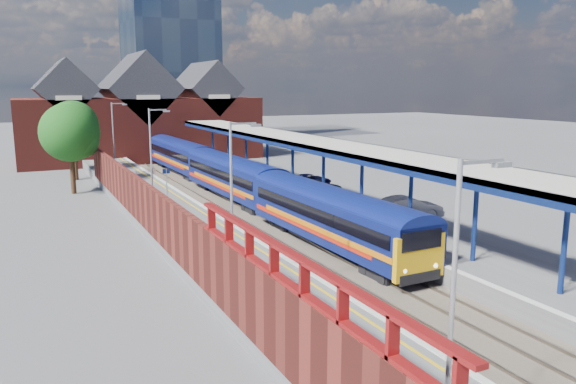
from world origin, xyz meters
The scene contains 23 objects.
ground centered at (0.00, 30.00, 0.00)m, with size 240.00×240.00×0.00m, color #5B5B5E.
ballast_bed centered at (0.00, 20.00, 0.03)m, with size 6.00×76.00×0.06m, color #473D33.
rails centered at (0.00, 20.00, 0.12)m, with size 4.51×76.00×0.14m.
left_platform centered at (-5.50, 20.00, 0.50)m, with size 5.00×76.00×1.00m, color #565659.
right_platform centered at (6.00, 20.00, 0.50)m, with size 6.00×76.00×1.00m, color #565659.
coping_left centered at (-3.15, 20.00, 1.02)m, with size 0.30×76.00×0.05m, color silver.
coping_right centered at (3.15, 20.00, 1.02)m, with size 0.30×76.00×0.05m, color silver.
yellow_line centered at (-3.75, 20.00, 1.01)m, with size 0.14×76.00×0.01m, color yellow.
train centered at (1.49, 35.53, 2.12)m, with size 3.16×65.96×3.45m.
canopy centered at (5.48, 21.95, 5.25)m, with size 4.50×52.00×4.48m.
lamp_post_a centered at (-6.36, -8.00, 4.99)m, with size 1.48×0.18×7.00m.
lamp_post_b centered at (-6.36, 6.00, 4.99)m, with size 1.48×0.18×7.00m.
lamp_post_c centered at (-6.36, 22.00, 4.99)m, with size 1.48×0.18×7.00m.
lamp_post_d centered at (-6.36, 38.00, 4.99)m, with size 1.48×0.18×7.00m.
platform_sign centered at (-5.00, 24.00, 2.69)m, with size 0.55×0.08×2.50m.
brick_wall centered at (-8.10, 13.54, 2.45)m, with size 0.35×50.00×3.86m.
station_building centered at (0.00, 58.00, 5.45)m, with size 30.00×12.12×13.78m.
glass_tower centered at (10.00, 80.00, 20.20)m, with size 14.20×14.20×40.30m.
tree_near centered at (-10.35, 35.91, 5.35)m, with size 5.20×5.20×8.10m.
tree_far centered at (-9.35, 43.91, 5.35)m, with size 5.20×5.20×8.10m.
parked_car_silver centered at (7.62, 11.54, 1.75)m, with size 1.58×4.53×1.49m, color #A4A3A8.
parked_car_dark centered at (6.48, 21.41, 1.60)m, with size 1.67×4.10×1.19m, color black.
parked_car_blue centered at (7.75, 25.17, 1.53)m, with size 1.77×3.84×1.07m, color #191557.
Camera 1 is at (-14.93, -16.96, 9.50)m, focal length 35.00 mm.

